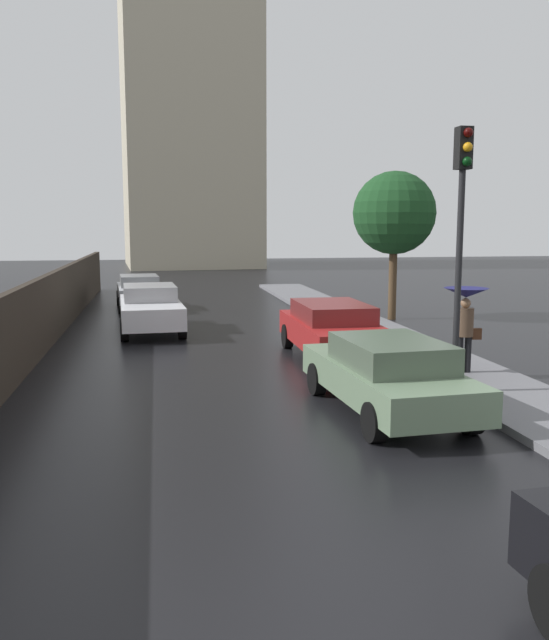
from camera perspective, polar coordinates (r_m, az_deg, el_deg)
car_green_near_kerb at (r=11.65m, az=9.73°, el=-4.60°), size 2.05×4.50×1.33m
car_white_mid_road at (r=20.59m, az=-10.67°, el=1.04°), size 2.05×4.57×1.42m
car_red_behind_camera at (r=16.33m, az=5.04°, el=-0.73°), size 1.90×4.59×1.36m
car_silver_far_lane at (r=26.30m, az=-11.60°, el=2.45°), size 1.94×4.08×1.33m
pedestrian_with_umbrella_near at (r=14.50m, az=16.20°, el=1.02°), size 0.93×0.93×1.81m
traffic_light at (r=12.62m, az=15.84°, el=8.87°), size 0.26×0.39×4.87m
street_tree_near at (r=23.21m, az=10.31°, el=9.04°), size 2.83×2.83×5.10m
distant_tower at (r=56.09m, az=-7.62°, el=21.85°), size 10.86×12.59×37.50m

